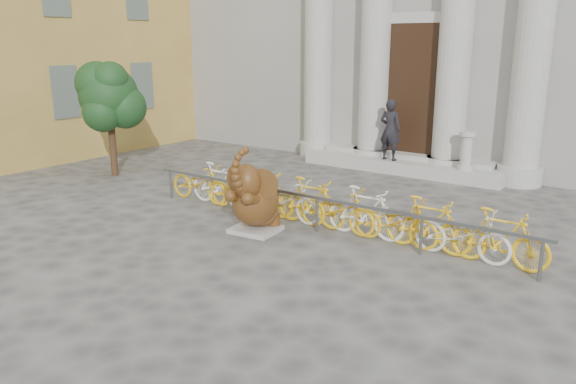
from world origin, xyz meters
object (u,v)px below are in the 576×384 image
Objects in this scene: bike_rack at (323,204)px; tree at (109,97)px; elephant_statue at (254,201)px; pedestrian at (390,130)px.

bike_rack is 2.76× the size of tree.
elephant_statue is 1.00× the size of pedestrian.
bike_rack is 5.62m from pedestrian.
tree reaches higher than pedestrian.
pedestrian is at bearing 101.98° from bike_rack.
pedestrian is (-1.16, 5.45, 0.74)m from bike_rack.
elephant_statue is 1.41m from bike_rack.
elephant_statue is at bearing 93.71° from pedestrian.
tree reaches higher than elephant_statue.
elephant_statue is 6.70m from tree.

